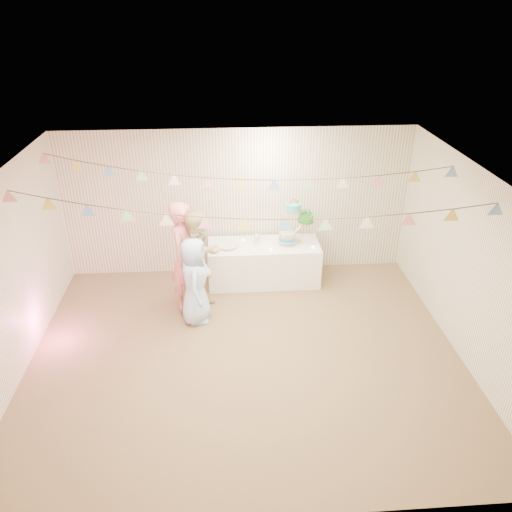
{
  "coord_description": "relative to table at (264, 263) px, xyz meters",
  "views": [
    {
      "loc": [
        -0.25,
        -5.57,
        4.54
      ],
      "look_at": [
        0.2,
        0.8,
        1.15
      ],
      "focal_mm": 35.0,
      "sensor_mm": 36.0,
      "label": 1
    }
  ],
  "objects": [
    {
      "name": "bunting_back",
      "position": [
        -0.42,
        -0.93,
        1.99
      ],
      "size": [
        5.6,
        1.1,
        0.4
      ],
      "primitive_type": null,
      "color": "pink",
      "rests_on": "ceiling"
    },
    {
      "name": "right_wall",
      "position": [
        2.58,
        -2.03,
        0.94
      ],
      "size": [
        5.0,
        5.0,
        0.0
      ],
      "primitive_type": "plane",
      "color": "white",
      "rests_on": "ground"
    },
    {
      "name": "front_wall",
      "position": [
        -0.42,
        -4.53,
        0.94
      ],
      "size": [
        6.0,
        6.0,
        0.0
      ],
      "primitive_type": "plane",
      "color": "white",
      "rests_on": "ground"
    },
    {
      "name": "tealight_0",
      "position": [
        -0.8,
        -0.15,
        0.37
      ],
      "size": [
        0.04,
        0.04,
        0.03
      ],
      "primitive_type": "cylinder",
      "color": "#FFD88C",
      "rests_on": "table"
    },
    {
      "name": "back_wall",
      "position": [
        -0.42,
        0.47,
        0.94
      ],
      "size": [
        6.0,
        6.0,
        0.0
      ],
      "primitive_type": "plane",
      "color": "white",
      "rests_on": "ground"
    },
    {
      "name": "left_wall",
      "position": [
        -3.42,
        -2.03,
        0.94
      ],
      "size": [
        5.0,
        5.0,
        0.0
      ],
      "primitive_type": "plane",
      "color": "white",
      "rests_on": "ground"
    },
    {
      "name": "cake_top_tier",
      "position": [
        0.49,
        0.02,
        1.02
      ],
      "size": [
        0.25,
        0.25,
        0.19
      ],
      "primitive_type": null,
      "color": "#3CB3BF",
      "rests_on": "cake_stand"
    },
    {
      "name": "tealight_3",
      "position": [
        0.35,
        0.22,
        0.37
      ],
      "size": [
        0.04,
        0.04,
        0.03
      ],
      "primitive_type": "cylinder",
      "color": "#FFD88C",
      "rests_on": "table"
    },
    {
      "name": "platter",
      "position": [
        -0.62,
        -0.05,
        0.4
      ],
      "size": [
        0.36,
        0.36,
        0.02
      ],
      "primitive_type": "cylinder",
      "color": "white",
      "rests_on": "table"
    },
    {
      "name": "person_adult_b",
      "position": [
        -1.05,
        -0.81,
        0.49
      ],
      "size": [
        1.03,
        1.05,
        1.7
      ],
      "primitive_type": "imported",
      "rotation": [
        0.0,
        0.0,
        0.86
      ],
      "color": "tan",
      "rests_on": "floor"
    },
    {
      "name": "floor",
      "position": [
        -0.42,
        -2.03,
        -0.36
      ],
      "size": [
        6.0,
        6.0,
        0.0
      ],
      "primitive_type": "plane",
      "color": "brown",
      "rests_on": "ground"
    },
    {
      "name": "tealight_2",
      "position": [
        0.1,
        -0.22,
        0.37
      ],
      "size": [
        0.04,
        0.04,
        0.03
      ],
      "primitive_type": "cylinder",
      "color": "#FFD88C",
      "rests_on": "table"
    },
    {
      "name": "tealight_1",
      "position": [
        -0.35,
        0.18,
        0.37
      ],
      "size": [
        0.04,
        0.04,
        0.03
      ],
      "primitive_type": "cylinder",
      "color": "#FFD88C",
      "rests_on": "table"
    },
    {
      "name": "cake_bottom",
      "position": [
        0.4,
        -0.01,
        0.48
      ],
      "size": [
        0.31,
        0.31,
        0.15
      ],
      "primitive_type": null,
      "color": "#2989C2",
      "rests_on": "cake_stand"
    },
    {
      "name": "person_child",
      "position": [
        -1.14,
        -1.11,
        0.34
      ],
      "size": [
        0.44,
        0.68,
        1.39
      ],
      "primitive_type": "imported",
      "rotation": [
        0.0,
        0.0,
        1.57
      ],
      "color": "#B4D7FF",
      "rests_on": "floor"
    },
    {
      "name": "bunting_front",
      "position": [
        -0.42,
        -2.23,
        1.96
      ],
      "size": [
        5.6,
        0.9,
        0.36
      ],
      "primitive_type": null,
      "color": "#72A5E5",
      "rests_on": "ceiling"
    },
    {
      "name": "table",
      "position": [
        0.0,
        0.0,
        0.0
      ],
      "size": [
        1.91,
        0.76,
        0.72
      ],
      "primitive_type": "cube",
      "color": "white",
      "rests_on": "floor"
    },
    {
      "name": "person_adult_a",
      "position": [
        -1.28,
        -0.69,
        0.54
      ],
      "size": [
        0.63,
        0.77,
        1.8
      ],
      "primitive_type": "imported",
      "rotation": [
        0.0,
        0.0,
        1.21
      ],
      "color": "pink",
      "rests_on": "floor"
    },
    {
      "name": "tealight_4",
      "position": [
        0.82,
        -0.18,
        0.37
      ],
      "size": [
        0.04,
        0.04,
        0.03
      ],
      "primitive_type": "cylinder",
      "color": "#FFD88C",
      "rests_on": "table"
    },
    {
      "name": "cake_stand",
      "position": [
        0.55,
        0.05,
        0.77
      ],
      "size": [
        0.67,
        0.4,
        0.75
      ],
      "primitive_type": null,
      "color": "silver",
      "rests_on": "table"
    },
    {
      "name": "ceiling",
      "position": [
        -0.42,
        -2.03,
        2.24
      ],
      "size": [
        6.0,
        6.0,
        0.0
      ],
      "primitive_type": "plane",
      "color": "white",
      "rests_on": "ground"
    },
    {
      "name": "cake_middle",
      "position": [
        0.73,
        0.14,
        0.75
      ],
      "size": [
        0.27,
        0.27,
        0.22
      ],
      "primitive_type": null,
      "color": "#1C7C1B",
      "rests_on": "cake_stand"
    },
    {
      "name": "posy",
      "position": [
        -0.11,
        0.05,
        0.48
      ],
      "size": [
        0.15,
        0.15,
        0.17
      ],
      "primitive_type": null,
      "color": "white",
      "rests_on": "table"
    }
  ]
}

